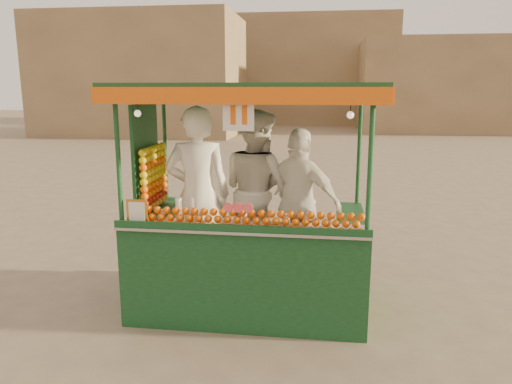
# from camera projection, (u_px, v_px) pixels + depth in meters

# --- Properties ---
(ground) EXTENTS (90.00, 90.00, 0.00)m
(ground) POSITION_uv_depth(u_px,v_px,m) (281.00, 300.00, 5.69)
(ground) COLOR #6F5D4F
(ground) RESTS_ON ground
(building_left) EXTENTS (10.00, 6.00, 6.00)m
(building_left) POSITION_uv_depth(u_px,v_px,m) (143.00, 76.00, 25.63)
(building_left) COLOR #977B56
(building_left) RESTS_ON ground
(building_right) EXTENTS (9.00, 6.00, 5.00)m
(building_right) POSITION_uv_depth(u_px,v_px,m) (442.00, 86.00, 27.50)
(building_right) COLOR #977B56
(building_right) RESTS_ON ground
(building_center) EXTENTS (14.00, 7.00, 7.00)m
(building_center) POSITION_uv_depth(u_px,v_px,m) (290.00, 72.00, 34.29)
(building_center) COLOR #977B56
(building_center) RESTS_ON ground
(juice_cart) EXTENTS (2.70, 1.75, 2.46)m
(juice_cart) POSITION_uv_depth(u_px,v_px,m) (243.00, 239.00, 5.34)
(juice_cart) COLOR #0F371A
(juice_cart) RESTS_ON ground
(vendor_left) EXTENTS (0.77, 0.56, 1.94)m
(vendor_left) POSITION_uv_depth(u_px,v_px,m) (198.00, 195.00, 5.39)
(vendor_left) COLOR white
(vendor_left) RESTS_ON ground
(vendor_middle) EXTENTS (1.16, 1.14, 1.89)m
(vendor_middle) POSITION_uv_depth(u_px,v_px,m) (257.00, 191.00, 5.75)
(vendor_middle) COLOR silver
(vendor_middle) RESTS_ON ground
(vendor_right) EXTENTS (1.08, 0.77, 1.70)m
(vendor_right) POSITION_uv_depth(u_px,v_px,m) (299.00, 204.00, 5.51)
(vendor_right) COLOR white
(vendor_right) RESTS_ON ground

